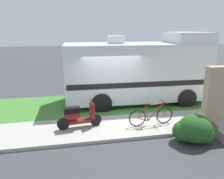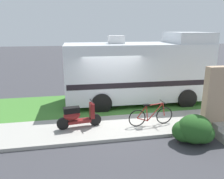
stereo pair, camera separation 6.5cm
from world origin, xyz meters
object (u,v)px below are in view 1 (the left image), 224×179
at_px(pickup_truck_near, 125,68).
at_px(bottle_green, 197,119).
at_px(scooter, 78,116).
at_px(bicycle, 151,116).
at_px(motorhome_rv, 139,71).

xyz_separation_m(pickup_truck_near, bottle_green, (0.93, -7.74, -0.71)).
distance_m(scooter, pickup_truck_near, 8.21).
bearing_deg(bicycle, scooter, 173.83).
bearing_deg(bicycle, motorhome_rv, 81.71).
height_order(pickup_truck_near, bottle_green, pickup_truck_near).
distance_m(motorhome_rv, bottle_green, 3.62).
height_order(bicycle, bottle_green, bicycle).
distance_m(scooter, bottle_green, 4.56).
bearing_deg(scooter, motorhome_rv, 40.37).
bearing_deg(scooter, bottle_green, -4.65).
bearing_deg(pickup_truck_near, bottle_green, -83.17).
xyz_separation_m(motorhome_rv, pickup_truck_near, (0.50, 4.72, -0.70)).
distance_m(motorhome_rv, bicycle, 3.17).
height_order(scooter, bottle_green, scooter).
xyz_separation_m(motorhome_rv, bottle_green, (1.43, -3.01, -1.41)).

